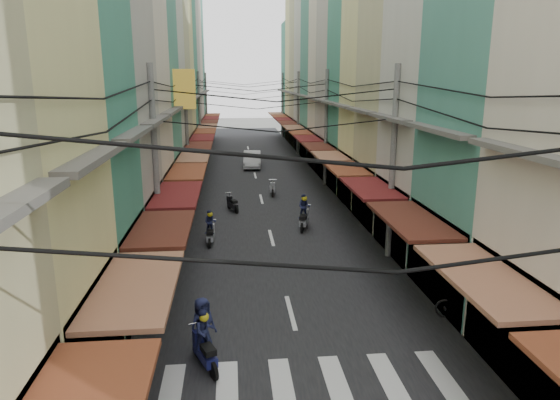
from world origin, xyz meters
TOP-DOWN VIEW (x-y plane):
  - ground at (0.00, 0.00)m, footprint 160.00×160.00m
  - road at (0.00, 20.00)m, footprint 10.00×80.00m
  - sidewalk_left at (-6.50, 20.00)m, footprint 3.00×80.00m
  - sidewalk_right at (6.50, 20.00)m, footprint 3.00×80.00m
  - crosswalk at (-0.00, -6.00)m, footprint 7.55×2.40m
  - building_row_left at (-7.92, 16.56)m, footprint 7.80×67.67m
  - building_row_right at (7.92, 16.45)m, footprint 7.80×68.98m
  - utility_poles at (0.00, 15.01)m, footprint 10.20×66.13m
  - white_car at (-0.06, 25.75)m, footprint 5.00×2.18m
  - bicycle at (5.59, -3.00)m, footprint 1.92×1.17m
  - moving_scooters at (-0.75, 5.65)m, footprint 5.22×21.99m
  - parked_scooters at (4.81, -3.96)m, footprint 13.07×16.09m
  - pedestrians at (-3.67, 2.88)m, footprint 13.46×15.79m
  - market_umbrella at (7.20, -3.10)m, footprint 2.12×2.12m
  - traffic_sign at (5.68, -1.30)m, footprint 0.10×0.61m

SIDE VIEW (x-z plane):
  - ground at x=0.00m, z-range 0.00..0.00m
  - white_car at x=-0.06m, z-range -0.87..0.87m
  - bicycle at x=5.59m, z-range -0.62..0.62m
  - road at x=0.00m, z-range 0.00..0.02m
  - crosswalk at x=0.00m, z-range 0.02..0.03m
  - sidewalk_left at x=-6.50m, z-range 0.00..0.06m
  - sidewalk_right at x=6.50m, z-range 0.00..0.06m
  - parked_scooters at x=4.81m, z-range -0.02..0.97m
  - moving_scooters at x=-0.75m, z-range -0.40..1.43m
  - pedestrians at x=-3.67m, z-range -0.07..2.10m
  - market_umbrella at x=7.20m, z-range 0.85..3.09m
  - traffic_sign at x=5.68m, z-range 0.62..3.41m
  - utility_poles at x=0.00m, z-range 2.49..10.69m
  - building_row_right at x=7.92m, z-range -1.89..20.71m
  - building_row_left at x=-7.92m, z-range -2.07..21.63m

